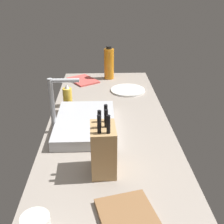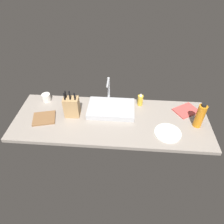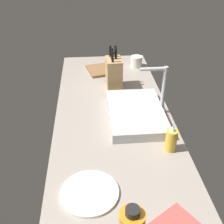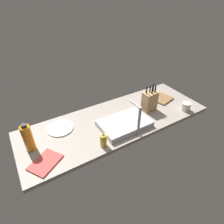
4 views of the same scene
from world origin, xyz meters
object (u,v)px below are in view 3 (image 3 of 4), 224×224
cutting_board (100,70)px  coffee_mug (136,61)px  sink_basin (136,113)px  dinner_plate (90,192)px  knife_block (114,73)px  soap_bottle (171,139)px  faucet (161,87)px

cutting_board → coffee_mug: (-6.10, 27.69, 3.19)cm
sink_basin → dinner_plate: (51.94, -26.63, -2.05)cm
knife_block → dinner_plate: knife_block is taller
cutting_board → soap_bottle: bearing=17.4°
faucet → cutting_board: (-58.70, -30.28, -15.84)cm
coffee_mug → cutting_board: bearing=-77.6°
faucet → cutting_board: bearing=-152.7°
sink_basin → knife_block: size_ratio=1.68×
soap_bottle → knife_block: bearing=-162.1°
sink_basin → cutting_board: sink_basin is taller
sink_basin → knife_block: 38.15cm
soap_bottle → coffee_mug: 96.92cm
sink_basin → knife_block: knife_block is taller
knife_block → coffee_mug: 38.30cm
faucet → soap_bottle: faucet is taller
dinner_plate → knife_block: bearing=168.7°
knife_block → cutting_board: size_ratio=1.33×
sink_basin → coffee_mug: 69.20cm
faucet → knife_block: faucet is taller
knife_block → soap_bottle: (64.89, 20.92, -4.22)cm
knife_block → dinner_plate: bearing=-13.5°
faucet → dinner_plate: (55.42, -40.35, -16.14)cm
cutting_board → sink_basin: bearing=14.9°
cutting_board → knife_block: bearing=16.3°
knife_block → cutting_board: (-25.90, -7.58, -9.38)cm
sink_basin → soap_bottle: (28.61, 11.95, 3.41)cm
soap_bottle → sink_basin: bearing=-157.3°
knife_block → cutting_board: 28.57cm
faucet → knife_block: 40.41cm
sink_basin → cutting_board: 64.37cm
knife_block → coffee_mug: size_ratio=3.11×
faucet → soap_bottle: 33.87cm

